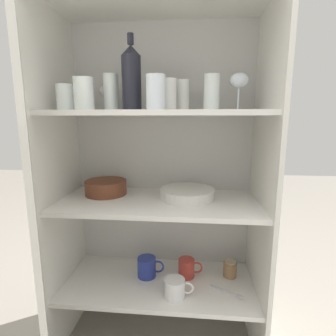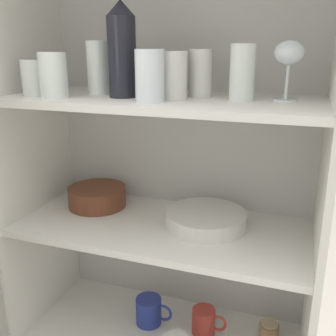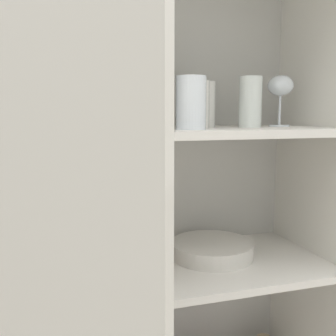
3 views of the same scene
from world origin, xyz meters
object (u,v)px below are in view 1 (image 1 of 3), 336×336
mixing_bowl_large (106,187)px  storage_jar (230,269)px  plate_stack_white (187,193)px  coffee_mug_primary (187,268)px  wine_bottle (131,78)px

mixing_bowl_large → storage_jar: size_ratio=2.45×
plate_stack_white → mixing_bowl_large: bearing=175.5°
mixing_bowl_large → coffee_mug_primary: bearing=-2.9°
storage_jar → plate_stack_white: bearing=-171.1°
wine_bottle → coffee_mug_primary: (0.23, 0.08, -0.86)m
coffee_mug_primary → wine_bottle: bearing=-160.2°
wine_bottle → storage_jar: wine_bottle is taller
wine_bottle → plate_stack_white: 0.54m
wine_bottle → plate_stack_white: (0.22, 0.07, -0.49)m
wine_bottle → mixing_bowl_large: (-0.16, 0.10, -0.47)m
wine_bottle → storage_jar: size_ratio=3.69×
wine_bottle → coffee_mug_primary: size_ratio=2.50×
plate_stack_white → coffee_mug_primary: plate_stack_white is taller
mixing_bowl_large → storage_jar: mixing_bowl_large is taller
mixing_bowl_large → wine_bottle: bearing=-32.7°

